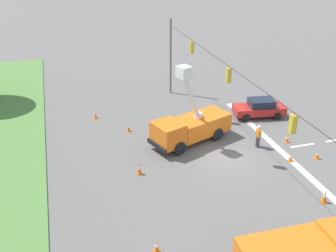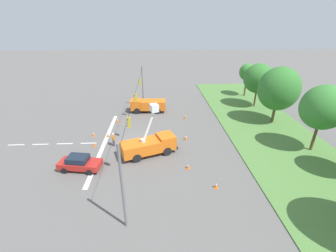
{
  "view_description": "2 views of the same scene",
  "coord_description": "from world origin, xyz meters",
  "px_view_note": "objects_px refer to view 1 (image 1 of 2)",
  "views": [
    {
      "loc": [
        -21.58,
        10.5,
        14.29
      ],
      "look_at": [
        1.72,
        3.6,
        2.2
      ],
      "focal_mm": 42.0,
      "sensor_mm": 36.0,
      "label": 1
    },
    {
      "loc": [
        25.38,
        2.58,
        14.17
      ],
      "look_at": [
        -0.84,
        3.83,
        1.79
      ],
      "focal_mm": 24.0,
      "sensor_mm": 36.0,
      "label": 2
    }
  ],
  "objects_px": {
    "traffic_cone_near_bucket": "(139,169)",
    "traffic_cone_far_left": "(291,157)",
    "road_worker": "(258,135)",
    "traffic_cone_lane_edge_b": "(325,197)",
    "traffic_cone_foreground_right": "(129,128)",
    "traffic_cone_foreground_left": "(287,139)",
    "traffic_cone_lane_edge_a": "(157,247)",
    "utility_truck_bucket_lift": "(190,126)",
    "sedan_red": "(260,108)",
    "traffic_cone_mid_right": "(95,115)",
    "traffic_cone_mid_left": "(317,155)"
  },
  "relations": [
    {
      "from": "road_worker",
      "to": "traffic_cone_foreground_right",
      "type": "xyz_separation_m",
      "value": [
        5.19,
        8.6,
        -0.69
      ]
    },
    {
      "from": "sedan_red",
      "to": "traffic_cone_near_bucket",
      "type": "relative_size",
      "value": 5.78
    },
    {
      "from": "sedan_red",
      "to": "traffic_cone_near_bucket",
      "type": "xyz_separation_m",
      "value": [
        -5.84,
        11.81,
        -0.4
      ]
    },
    {
      "from": "traffic_cone_mid_right",
      "to": "sedan_red",
      "type": "bearing_deg",
      "value": -104.73
    },
    {
      "from": "road_worker",
      "to": "traffic_cone_foreground_right",
      "type": "distance_m",
      "value": 10.07
    },
    {
      "from": "road_worker",
      "to": "traffic_cone_mid_left",
      "type": "height_order",
      "value": "road_worker"
    },
    {
      "from": "traffic_cone_mid_right",
      "to": "traffic_cone_near_bucket",
      "type": "distance_m",
      "value": 9.54
    },
    {
      "from": "traffic_cone_foreground_right",
      "to": "traffic_cone_far_left",
      "type": "bearing_deg",
      "value": -127.81
    },
    {
      "from": "sedan_red",
      "to": "traffic_cone_foreground_right",
      "type": "xyz_separation_m",
      "value": [
        0.42,
        11.27,
        -0.48
      ]
    },
    {
      "from": "traffic_cone_mid_right",
      "to": "traffic_cone_lane_edge_a",
      "type": "relative_size",
      "value": 0.9
    },
    {
      "from": "sedan_red",
      "to": "traffic_cone_mid_right",
      "type": "bearing_deg",
      "value": 75.27
    },
    {
      "from": "traffic_cone_foreground_left",
      "to": "traffic_cone_mid_right",
      "type": "relative_size",
      "value": 0.94
    },
    {
      "from": "traffic_cone_foreground_left",
      "to": "utility_truck_bucket_lift",
      "type": "bearing_deg",
      "value": 73.18
    },
    {
      "from": "road_worker",
      "to": "traffic_cone_mid_right",
      "type": "xyz_separation_m",
      "value": [
        8.31,
        10.82,
        -0.68
      ]
    },
    {
      "from": "traffic_cone_mid_left",
      "to": "traffic_cone_foreground_left",
      "type": "bearing_deg",
      "value": 14.27
    },
    {
      "from": "traffic_cone_foreground_left",
      "to": "traffic_cone_far_left",
      "type": "height_order",
      "value": "traffic_cone_far_left"
    },
    {
      "from": "road_worker",
      "to": "traffic_cone_foreground_right",
      "type": "height_order",
      "value": "road_worker"
    },
    {
      "from": "traffic_cone_far_left",
      "to": "traffic_cone_mid_right",
      "type": "bearing_deg",
      "value": 48.27
    },
    {
      "from": "traffic_cone_lane_edge_b",
      "to": "road_worker",
      "type": "bearing_deg",
      "value": 4.79
    },
    {
      "from": "traffic_cone_lane_edge_a",
      "to": "traffic_cone_far_left",
      "type": "distance_m",
      "value": 12.49
    },
    {
      "from": "traffic_cone_mid_right",
      "to": "utility_truck_bucket_lift",
      "type": "bearing_deg",
      "value": -134.47
    },
    {
      "from": "sedan_red",
      "to": "traffic_cone_foreground_left",
      "type": "distance_m",
      "value": 4.77
    },
    {
      "from": "sedan_red",
      "to": "traffic_cone_mid_right",
      "type": "xyz_separation_m",
      "value": [
        3.55,
        13.5,
        -0.47
      ]
    },
    {
      "from": "traffic_cone_foreground_left",
      "to": "traffic_cone_foreground_right",
      "type": "height_order",
      "value": "traffic_cone_foreground_right"
    },
    {
      "from": "sedan_red",
      "to": "traffic_cone_far_left",
      "type": "relative_size",
      "value": 6.75
    },
    {
      "from": "traffic_cone_foreground_left",
      "to": "traffic_cone_lane_edge_b",
      "type": "xyz_separation_m",
      "value": [
        -7.08,
        1.9,
        0.1
      ]
    },
    {
      "from": "traffic_cone_mid_left",
      "to": "traffic_cone_near_bucket",
      "type": "xyz_separation_m",
      "value": [
        1.64,
        12.32,
        0.08
      ]
    },
    {
      "from": "traffic_cone_foreground_right",
      "to": "road_worker",
      "type": "bearing_deg",
      "value": -121.12
    },
    {
      "from": "road_worker",
      "to": "traffic_cone_far_left",
      "type": "bearing_deg",
      "value": -152.96
    },
    {
      "from": "traffic_cone_far_left",
      "to": "utility_truck_bucket_lift",
      "type": "bearing_deg",
      "value": 51.53
    },
    {
      "from": "utility_truck_bucket_lift",
      "to": "traffic_cone_foreground_right",
      "type": "xyz_separation_m",
      "value": [
        3.05,
        4.06,
        -1.02
      ]
    },
    {
      "from": "sedan_red",
      "to": "road_worker",
      "type": "height_order",
      "value": "road_worker"
    },
    {
      "from": "traffic_cone_lane_edge_b",
      "to": "traffic_cone_far_left",
      "type": "relative_size",
      "value": 1.17
    },
    {
      "from": "road_worker",
      "to": "traffic_cone_far_left",
      "type": "distance_m",
      "value": 2.83
    },
    {
      "from": "utility_truck_bucket_lift",
      "to": "sedan_red",
      "type": "bearing_deg",
      "value": -70.03
    },
    {
      "from": "traffic_cone_far_left",
      "to": "road_worker",
      "type": "bearing_deg",
      "value": 27.04
    },
    {
      "from": "traffic_cone_mid_right",
      "to": "traffic_cone_foreground_right",
      "type": "bearing_deg",
      "value": -144.58
    },
    {
      "from": "utility_truck_bucket_lift",
      "to": "traffic_cone_far_left",
      "type": "bearing_deg",
      "value": -128.47
    },
    {
      "from": "road_worker",
      "to": "traffic_cone_mid_right",
      "type": "bearing_deg",
      "value": 52.46
    },
    {
      "from": "utility_truck_bucket_lift",
      "to": "road_worker",
      "type": "bearing_deg",
      "value": -115.31
    },
    {
      "from": "traffic_cone_near_bucket",
      "to": "traffic_cone_far_left",
      "type": "height_order",
      "value": "traffic_cone_near_bucket"
    },
    {
      "from": "utility_truck_bucket_lift",
      "to": "traffic_cone_foreground_right",
      "type": "height_order",
      "value": "utility_truck_bucket_lift"
    },
    {
      "from": "traffic_cone_foreground_left",
      "to": "traffic_cone_far_left",
      "type": "relative_size",
      "value": 0.93
    },
    {
      "from": "traffic_cone_lane_edge_b",
      "to": "traffic_cone_lane_edge_a",
      "type": "bearing_deg",
      "value": 95.95
    },
    {
      "from": "traffic_cone_mid_left",
      "to": "utility_truck_bucket_lift",
      "type": "bearing_deg",
      "value": 57.84
    },
    {
      "from": "utility_truck_bucket_lift",
      "to": "sedan_red",
      "type": "xyz_separation_m",
      "value": [
        2.62,
        -7.21,
        -0.54
      ]
    },
    {
      "from": "utility_truck_bucket_lift",
      "to": "traffic_cone_near_bucket",
      "type": "xyz_separation_m",
      "value": [
        -3.22,
        4.6,
        -0.94
      ]
    },
    {
      "from": "traffic_cone_near_bucket",
      "to": "traffic_cone_lane_edge_a",
      "type": "bearing_deg",
      "value": 174.13
    },
    {
      "from": "traffic_cone_lane_edge_b",
      "to": "traffic_cone_mid_right",
      "type": "bearing_deg",
      "value": 36.57
    },
    {
      "from": "traffic_cone_near_bucket",
      "to": "traffic_cone_lane_edge_a",
      "type": "distance_m",
      "value": 7.12
    }
  ]
}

